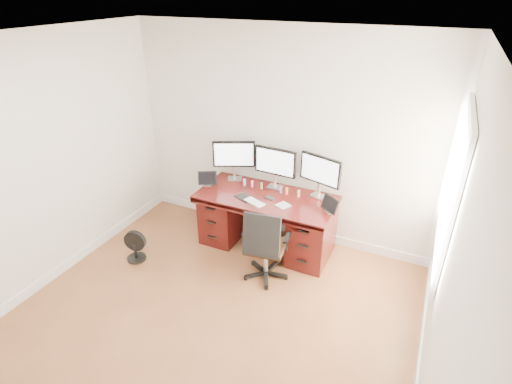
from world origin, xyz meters
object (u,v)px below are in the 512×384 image
at_px(floor_fan, 135,246).
at_px(keyboard, 254,202).
at_px(office_chair, 265,256).
at_px(monitor_center, 275,163).
at_px(desk, 267,219).

relative_size(floor_fan, keyboard, 1.51).
height_order(office_chair, floor_fan, office_chair).
relative_size(office_chair, monitor_center, 1.69).
distance_m(office_chair, floor_fan, 1.64).
bearing_deg(monitor_center, floor_fan, -134.96).
height_order(floor_fan, keyboard, keyboard).
bearing_deg(keyboard, monitor_center, 105.02).
distance_m(desk, floor_fan, 1.68).
bearing_deg(keyboard, floor_fan, -128.92).
distance_m(office_chair, keyboard, 0.66).
distance_m(floor_fan, monitor_center, 2.02).
bearing_deg(keyboard, desk, 98.31).
bearing_deg(office_chair, monitor_center, 97.90).
relative_size(monitor_center, keyboard, 2.08).
xyz_separation_m(desk, monitor_center, (-0.00, 0.24, 0.68)).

